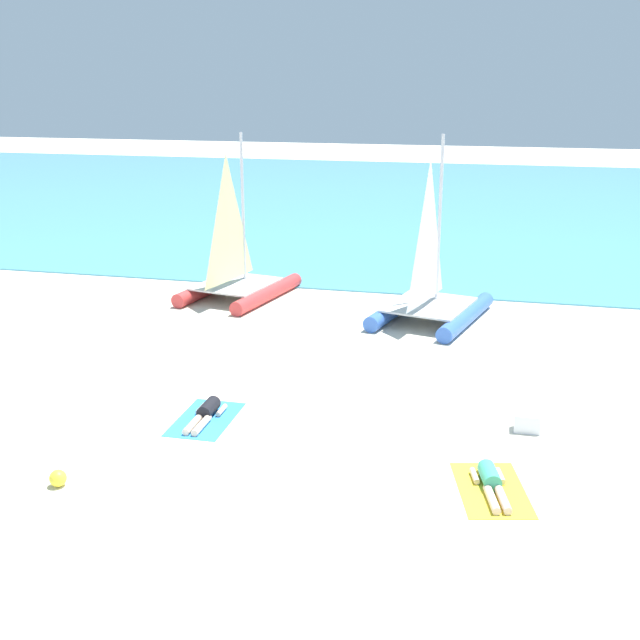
{
  "coord_description": "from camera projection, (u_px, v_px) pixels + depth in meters",
  "views": [
    {
      "loc": [
        4.16,
        -11.4,
        6.63
      ],
      "look_at": [
        0.0,
        5.75,
        1.2
      ],
      "focal_mm": 44.61,
      "sensor_mm": 36.0,
      "label": 1
    }
  ],
  "objects": [
    {
      "name": "ground_plane",
      "position": [
        355.0,
        318.0,
        22.77
      ],
      "size": [
        120.0,
        120.0,
        0.0
      ],
      "primitive_type": "plane",
      "color": "beige"
    },
    {
      "name": "ocean_water",
      "position": [
        435.0,
        201.0,
        43.91
      ],
      "size": [
        120.0,
        40.0,
        0.05
      ],
      "primitive_type": "cube",
      "color": "#4C9EB7",
      "rests_on": "ground"
    },
    {
      "name": "sailboat_blue",
      "position": [
        431.0,
        294.0,
        22.3
      ],
      "size": [
        3.36,
        4.41,
        5.13
      ],
      "rotation": [
        0.0,
        0.0,
        -0.23
      ],
      "color": "blue",
      "rests_on": "ground"
    },
    {
      "name": "sailboat_red",
      "position": [
        237.0,
        274.0,
        24.6
      ],
      "size": [
        3.15,
        4.25,
        5.02
      ],
      "rotation": [
        0.0,
        0.0,
        -0.19
      ],
      "color": "#CC3838",
      "rests_on": "ground"
    },
    {
      "name": "towel_left",
      "position": [
        206.0,
        419.0,
        16.02
      ],
      "size": [
        1.13,
        1.91,
        0.01
      ],
      "primitive_type": "cube",
      "rotation": [
        0.0,
        0.0,
        0.01
      ],
      "color": "#338CD8",
      "rests_on": "ground"
    },
    {
      "name": "sunbather_left",
      "position": [
        206.0,
        412.0,
        16.04
      ],
      "size": [
        0.55,
        1.56,
        0.3
      ],
      "rotation": [
        0.0,
        0.0,
        0.01
      ],
      "color": "black",
      "rests_on": "towel_left"
    },
    {
      "name": "towel_right",
      "position": [
        491.0,
        490.0,
        13.29
      ],
      "size": [
        1.52,
        2.11,
        0.01
      ],
      "primitive_type": "cube",
      "rotation": [
        0.0,
        0.0,
        0.24
      ],
      "color": "yellow",
      "rests_on": "ground"
    },
    {
      "name": "sunbather_right",
      "position": [
        491.0,
        481.0,
        13.32
      ],
      "size": [
        0.75,
        1.56,
        0.3
      ],
      "rotation": [
        0.0,
        0.0,
        0.24
      ],
      "color": "#3FB28C",
      "rests_on": "towel_right"
    },
    {
      "name": "beach_ball",
      "position": [
        58.0,
        478.0,
        13.37
      ],
      "size": [
        0.29,
        0.29,
        0.29
      ],
      "primitive_type": "sphere",
      "color": "yellow",
      "rests_on": "ground"
    },
    {
      "name": "cooler_box",
      "position": [
        527.0,
        422.0,
        15.45
      ],
      "size": [
        0.5,
        0.36,
        0.36
      ],
      "primitive_type": "cube",
      "color": "white",
      "rests_on": "ground"
    }
  ]
}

